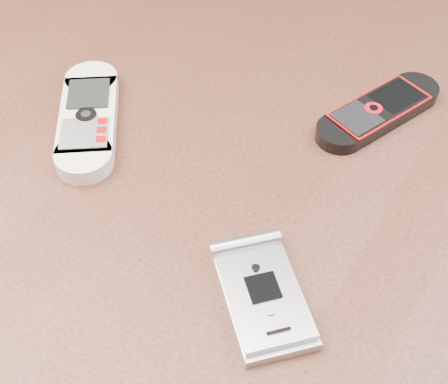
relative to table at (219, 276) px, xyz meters
The scene contains 4 objects.
table is the anchor object (origin of this frame).
nokia_white 0.18m from the table, behind, with size 0.05×0.14×0.02m, color silver.
nokia_black_red 0.20m from the table, 65.88° to the left, with size 0.04×0.13×0.01m, color black.
motorola_razr 0.15m from the table, 40.40° to the right, with size 0.05×0.10×0.01m, color silver.
Camera 1 is at (0.17, -0.27, 1.11)m, focal length 50.00 mm.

